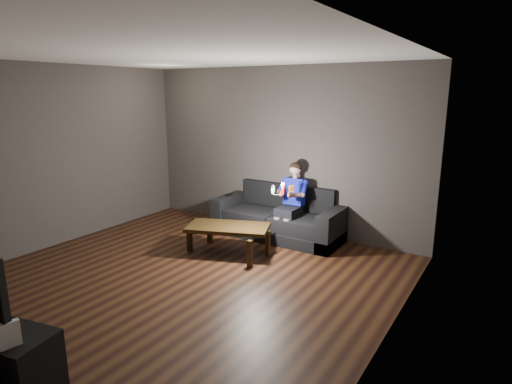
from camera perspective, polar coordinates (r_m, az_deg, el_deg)
The scene contains 12 objects.
floor at distance 5.48m, azimuth -10.21°, elevation -11.68°, with size 5.00×5.00×0.00m, color black.
back_wall at distance 7.08m, azimuth 3.08°, elevation 5.59°, with size 5.00×0.04×2.70m, color #3B3733.
left_wall at distance 7.00m, azimuth -26.09°, elevation 4.17°, with size 0.04×5.00×2.70m, color #3B3733.
right_wall at distance 3.86m, azimuth 17.58°, elevation -1.48°, with size 0.04×5.00×2.70m, color #3B3733.
ceiling at distance 5.00m, azimuth -11.53°, elevation 17.70°, with size 5.00×5.00×0.02m, color silver.
sofa at distance 6.95m, azimuth 3.14°, elevation -3.74°, with size 2.09×0.90×0.81m.
child at distance 6.68m, azimuth 4.76°, elevation -0.49°, with size 0.47×0.58×1.16m.
wii_remote_red at distance 6.21m, azimuth 3.62°, elevation 0.44°, with size 0.05×0.07×0.18m.
nunchuk_white at distance 6.30m, azimuth 2.30°, elevation 0.32°, with size 0.08×0.10×0.15m.
wii_remote_black at distance 7.29m, azimuth -3.61°, elevation -0.33°, with size 0.04×0.15×0.03m.
coffee_table at distance 6.16m, azimuth -3.75°, elevation -4.99°, with size 1.29×0.96×0.42m.
wii_console at distance 3.63m, azimuth -30.06°, elevation -16.14°, with size 0.05×0.15×0.19m, color white.
Camera 1 is at (3.41, -3.63, 2.29)m, focal length 30.00 mm.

